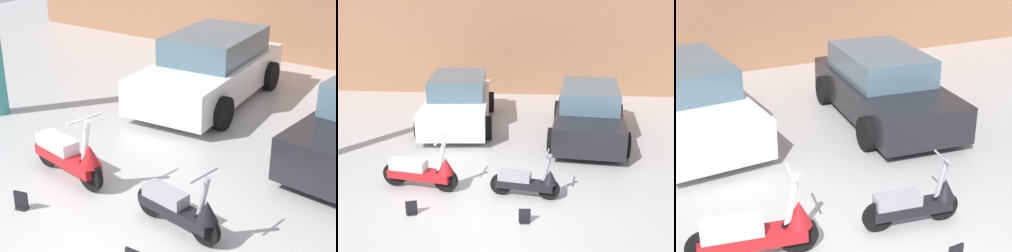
% 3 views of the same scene
% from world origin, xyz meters
% --- Properties ---
extents(ground_plane, '(28.00, 28.00, 0.00)m').
position_xyz_m(ground_plane, '(0.00, 0.00, 0.00)').
color(ground_plane, '#B2B2B2').
extents(scooter_front_left, '(1.56, 0.61, 1.09)m').
position_xyz_m(scooter_front_left, '(-1.34, 0.96, 0.39)').
color(scooter_front_left, black).
rests_on(scooter_front_left, ground_plane).
extents(scooter_front_right, '(1.33, 0.51, 0.93)m').
position_xyz_m(scooter_front_right, '(0.72, 0.78, 0.33)').
color(scooter_front_right, black).
rests_on(scooter_front_right, ground_plane).
extents(car_rear_left, '(2.19, 4.14, 1.37)m').
position_xyz_m(car_rear_left, '(-1.38, 5.07, 0.65)').
color(car_rear_left, white).
rests_on(car_rear_left, ground_plane).
extents(placard_near_left_scooter, '(0.20, 0.16, 0.26)m').
position_xyz_m(placard_near_left_scooter, '(-1.30, -0.01, 0.11)').
color(placard_near_left_scooter, black).
rests_on(placard_near_left_scooter, ground_plane).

